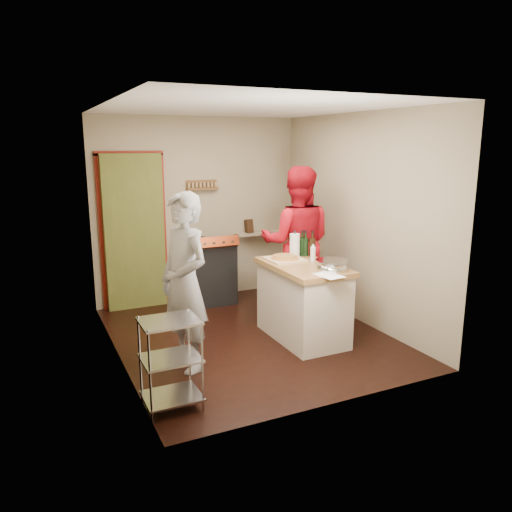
{
  "coord_description": "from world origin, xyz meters",
  "views": [
    {
      "loc": [
        -2.3,
        -5.05,
        2.21
      ],
      "look_at": [
        0.09,
        0.0,
        0.96
      ],
      "focal_mm": 35.0,
      "sensor_mm": 36.0,
      "label": 1
    }
  ],
  "objects_px": {
    "wire_shelving": "(171,359)",
    "person_stripe": "(185,283)",
    "person_red": "(297,242)",
    "stove": "(211,272)",
    "island": "(303,299)"
  },
  "relations": [
    {
      "from": "wire_shelving",
      "to": "person_stripe",
      "type": "height_order",
      "value": "person_stripe"
    },
    {
      "from": "person_red",
      "to": "stove",
      "type": "bearing_deg",
      "value": -19.99
    },
    {
      "from": "wire_shelving",
      "to": "island",
      "type": "distance_m",
      "value": 2.02
    },
    {
      "from": "wire_shelving",
      "to": "island",
      "type": "relative_size",
      "value": 0.62
    },
    {
      "from": "person_red",
      "to": "island",
      "type": "bearing_deg",
      "value": 95.25
    },
    {
      "from": "wire_shelving",
      "to": "person_stripe",
      "type": "distance_m",
      "value": 0.91
    },
    {
      "from": "wire_shelving",
      "to": "person_red",
      "type": "distance_m",
      "value": 2.77
    },
    {
      "from": "wire_shelving",
      "to": "island",
      "type": "xyz_separation_m",
      "value": [
        1.82,
        0.88,
        0.03
      ]
    },
    {
      "from": "island",
      "to": "person_red",
      "type": "xyz_separation_m",
      "value": [
        0.34,
        0.76,
        0.5
      ]
    },
    {
      "from": "island",
      "to": "person_red",
      "type": "distance_m",
      "value": 0.98
    },
    {
      "from": "wire_shelving",
      "to": "person_stripe",
      "type": "relative_size",
      "value": 0.45
    },
    {
      "from": "island",
      "to": "person_stripe",
      "type": "xyz_separation_m",
      "value": [
        -1.46,
        -0.18,
        0.42
      ]
    },
    {
      "from": "stove",
      "to": "island",
      "type": "bearing_deg",
      "value": -74.31
    },
    {
      "from": "person_stripe",
      "to": "wire_shelving",
      "type": "bearing_deg",
      "value": -43.15
    },
    {
      "from": "wire_shelving",
      "to": "island",
      "type": "height_order",
      "value": "island"
    }
  ]
}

